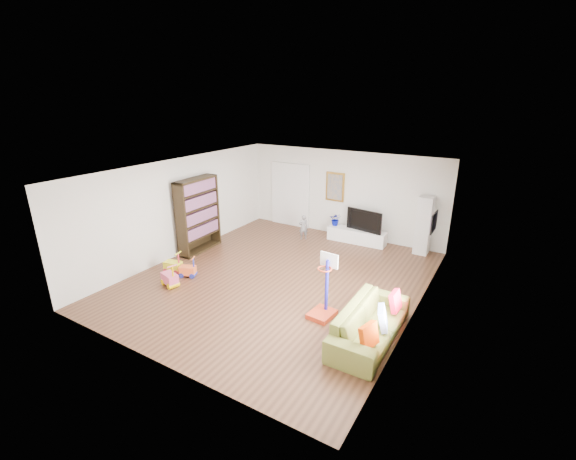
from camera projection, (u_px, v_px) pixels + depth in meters
The scene contains 25 objects.
floor at pixel (280, 278), 9.53m from camera, with size 6.50×7.50×0.00m, color brown.
ceiling at pixel (279, 170), 8.64m from camera, with size 6.50×7.50×0.00m, color white.
wall_back at pixel (343, 194), 12.12m from camera, with size 6.50×0.00×2.70m, color silver.
wall_front at pixel (152, 293), 6.05m from camera, with size 6.50×0.00×2.70m, color white.
wall_left at pixel (180, 207), 10.66m from camera, with size 0.00×7.50×2.70m, color silver.
wall_right at pixel (420, 255), 7.51m from camera, with size 0.00×7.50×2.70m, color silver.
navy_accent at pixel (437, 212), 8.48m from camera, with size 0.01×3.20×1.70m, color black.
olive_wainscot at pixel (429, 268), 8.93m from camera, with size 0.01×3.20×1.00m, color brown.
doorway at pixel (290, 196), 13.11m from camera, with size 1.45×0.06×2.10m, color white.
painting_back at pixel (335, 187), 12.14m from camera, with size 0.62×0.06×0.92m, color gold.
artwork_right at pixel (434, 222), 8.77m from camera, with size 0.04×0.56×0.46m, color #7F3F8C.
media_console at pixel (357, 236), 11.80m from camera, with size 1.79×0.45×0.42m, color white.
tall_cabinet at pixel (424, 226), 10.78m from camera, with size 0.39×0.39×1.67m, color silver.
bookshelf at pixel (198, 215), 10.94m from camera, with size 0.38×1.45×2.12m, color black.
sofa at pixel (370, 323), 7.08m from camera, with size 2.26×0.88×0.66m, color olive.
basketball_hoop at pixel (323, 287), 7.67m from camera, with size 0.46×0.56×1.35m, color red.
ride_on_yellow at pixel (173, 262), 9.74m from camera, with size 0.43×0.27×0.57m, color yellow.
ride_on_orange at pixel (187, 267), 9.55m from camera, with size 0.39×0.24×0.52m, color orange.
ride_on_pink at pixel (169, 275), 9.08m from camera, with size 0.43×0.27×0.58m, color #E8527D.
child at pixel (303, 227), 12.00m from camera, with size 0.29×0.19×0.79m, color gray.
tv at pixel (366, 220), 11.55m from camera, with size 1.15×0.15×0.66m, color black.
vase_plant at pixel (336, 219), 12.03m from camera, with size 0.37×0.32×0.41m, color #040D8C.
pillow_left at pixel (369, 336), 6.39m from camera, with size 0.10×0.39×0.39m, color #C63701.
pillow_center at pixel (383, 318), 6.89m from camera, with size 0.11×0.41×0.41m, color silver.
pillow_right at pixel (395, 301), 7.45m from camera, with size 0.10×0.38×0.38m, color red.
Camera 1 is at (4.60, -7.26, 4.30)m, focal length 24.00 mm.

